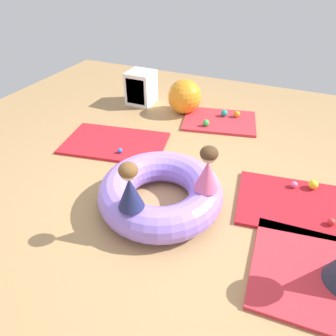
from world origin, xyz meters
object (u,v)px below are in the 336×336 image
play_ball_orange (237,114)px  storage_cube (140,88)px  play_ball_green (206,123)px  play_ball_blue (120,151)px  child_in_navy (130,186)px  exercise_ball_large (185,97)px  child_in_pink (208,169)px  play_ball_yellow (313,185)px  play_ball_teal (224,113)px  play_ball_red (332,222)px  play_ball_pink (294,185)px  inflatable_cushion (160,192)px

play_ball_orange → storage_cube: (-1.71, -0.05, 0.19)m
play_ball_green → play_ball_blue: bearing=-124.5°
child_in_navy → exercise_ball_large: child_in_navy is taller
child_in_pink → play_ball_yellow: bearing=-110.9°
play_ball_teal → play_ball_red: bearing=-50.1°
child_in_pink → play_ball_teal: 2.34m
child_in_pink → storage_cube: 2.97m
play_ball_yellow → play_ball_blue: bearing=-174.5°
play_ball_teal → play_ball_blue: (-0.98, -1.63, -0.02)m
child_in_pink → exercise_ball_large: 2.48m
play_ball_orange → play_ball_pink: bearing=-56.0°
play_ball_orange → play_ball_green: play_ball_orange is taller
exercise_ball_large → play_ball_orange: bearing=6.4°
play_ball_yellow → storage_cube: bearing=154.6°
storage_cube → child_in_pink: bearing=-49.6°
play_ball_green → exercise_ball_large: size_ratio=0.18×
exercise_ball_large → inflatable_cushion: bearing=-75.1°
storage_cube → play_ball_pink: bearing=-28.1°
play_ball_orange → storage_cube: storage_cube is taller
play_ball_red → play_ball_blue: (-2.60, 0.30, -0.01)m
child_in_navy → play_ball_red: size_ratio=6.23×
child_in_navy → play_ball_green: 2.39m
play_ball_yellow → play_ball_teal: 1.99m
play_ball_yellow → play_ball_orange: 1.90m
child_in_pink → play_ball_orange: (-0.20, 2.31, -0.49)m
child_in_pink → exercise_ball_large: bearing=-35.1°
play_ball_pink → play_ball_blue: (-2.20, -0.17, -0.01)m
inflatable_cushion → child_in_navy: 0.63m
exercise_ball_large → play_ball_blue: bearing=-101.0°
child_in_pink → play_ball_red: size_ratio=6.22×
play_ball_green → play_ball_pink: 1.72m
inflatable_cushion → play_ball_red: bearing=12.7°
inflatable_cushion → play_ball_orange: 2.38m
inflatable_cushion → play_ball_orange: size_ratio=12.53×
play_ball_teal → play_ball_orange: bearing=15.3°
play_ball_teal → storage_cube: (-1.52, -0.00, 0.19)m
play_ball_blue → play_ball_yellow: bearing=5.5°
child_in_navy → play_ball_teal: child_in_navy is taller
child_in_navy → exercise_ball_large: size_ratio=0.84×
play_ball_yellow → play_ball_orange: (-1.22, 1.45, -0.00)m
play_ball_pink → play_ball_green: bearing=143.6°
child_in_pink → play_ball_orange: bearing=-56.0°
play_ball_orange → inflatable_cushion: bearing=-96.5°
play_ball_pink → play_ball_teal: bearing=129.8°
play_ball_orange → storage_cube: 1.73m
play_ball_yellow → play_ball_pink: play_ball_yellow is taller
play_ball_green → play_ball_pink: (1.38, -1.02, -0.01)m
play_ball_teal → storage_cube: bearing=-179.9°
play_ball_green → exercise_ball_large: exercise_ball_large is taller
play_ball_blue → inflatable_cushion: bearing=-36.7°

